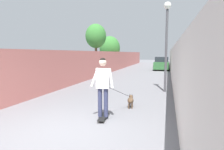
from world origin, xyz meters
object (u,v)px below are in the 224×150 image
(lamp_post, at_px, (167,31))
(dog, at_px, (131,100))
(tree_left_mid, at_px, (110,48))
(skateboard, at_px, (103,117))
(person_skateboarder, at_px, (103,82))
(car_near, at_px, (162,64))
(tree_left_near, at_px, (96,36))

(lamp_post, relative_size, dog, 2.47)
(tree_left_mid, xyz_separation_m, skateboard, (-17.75, -5.12, -2.54))
(skateboard, height_order, person_skateboarder, person_skateboarder)
(tree_left_mid, distance_m, car_near, 6.57)
(lamp_post, xyz_separation_m, car_near, (13.53, 0.60, -2.35))
(tree_left_mid, height_order, person_skateboarder, tree_left_mid)
(tree_left_mid, xyz_separation_m, dog, (-16.25, -5.68, -2.33))
(dog, bearing_deg, car_near, -1.94)
(dog, bearing_deg, lamp_post, -19.26)
(tree_left_mid, distance_m, lamp_post, 14.61)
(lamp_post, relative_size, car_near, 1.18)
(tree_left_mid, height_order, lamp_post, lamp_post)
(skateboard, relative_size, car_near, 0.21)
(skateboard, bearing_deg, tree_left_near, 21.65)
(lamp_post, xyz_separation_m, skateboard, (-4.85, 1.73, -2.99))
(dog, distance_m, car_near, 16.90)
(tree_left_near, distance_m, skateboard, 13.10)
(person_skateboarder, bearing_deg, dog, -20.53)
(tree_left_mid, bearing_deg, skateboard, -163.90)
(lamp_post, bearing_deg, skateboard, 160.35)
(tree_left_mid, distance_m, person_skateboarder, 18.53)
(skateboard, xyz_separation_m, dog, (1.50, -0.56, 0.21))
(tree_left_mid, bearing_deg, car_near, -84.19)
(lamp_post, bearing_deg, dog, 160.74)
(tree_left_near, height_order, tree_left_mid, tree_left_near)
(lamp_post, distance_m, car_near, 13.74)
(dog, relative_size, car_near, 0.48)
(skateboard, bearing_deg, dog, -20.53)
(tree_left_near, height_order, skateboard, tree_left_near)
(tree_left_near, distance_m, dog, 11.95)
(skateboard, xyz_separation_m, person_skateboarder, (-0.00, 0.00, 1.06))
(tree_left_mid, relative_size, dog, 2.23)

